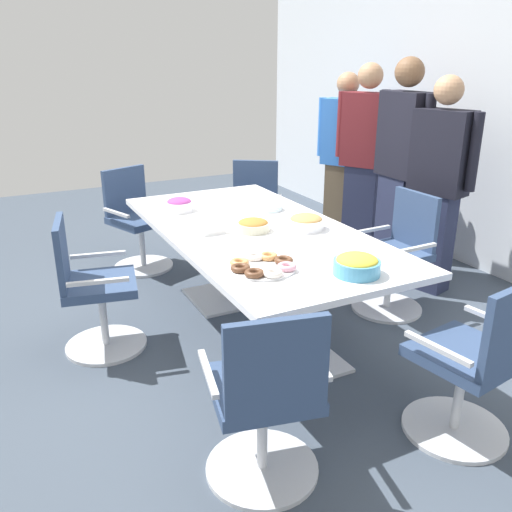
{
  "coord_description": "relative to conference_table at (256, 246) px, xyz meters",
  "views": [
    {
      "loc": [
        3.16,
        -1.59,
        1.87
      ],
      "look_at": [
        0.0,
        0.0,
        0.55
      ],
      "focal_mm": 37.98,
      "sensor_mm": 36.0,
      "label": 1
    }
  ],
  "objects": [
    {
      "name": "conference_table",
      "position": [
        0.0,
        0.0,
        0.0
      ],
      "size": [
        2.4,
        1.2,
        0.75
      ],
      "color": "white",
      "rests_on": "ground"
    },
    {
      "name": "office_chair_4",
      "position": [
        -0.21,
        -1.1,
        -0.22
      ],
      "size": [
        0.64,
        0.64,
        0.91
      ],
      "rotation": [
        0.0,
        0.0,
        -0.2
      ],
      "color": "silver",
      "rests_on": "ground"
    },
    {
      "name": "person_standing_2",
      "position": [
        -0.4,
        1.59,
        0.35
      ],
      "size": [
        0.61,
        0.24,
        1.86
      ],
      "rotation": [
        0.0,
        0.0,
        -3.13
      ],
      "color": "#232842",
      "rests_on": "ground"
    },
    {
      "name": "snack_bowl_cookies",
      "position": [
        0.16,
        0.3,
        0.18
      ],
      "size": [
        0.25,
        0.25,
        0.1
      ],
      "color": "white",
      "rests_on": "conference_table"
    },
    {
      "name": "ground_plane",
      "position": [
        0.0,
        0.0,
        -0.63
      ],
      "size": [
        10.0,
        10.0,
        0.01
      ],
      "primitive_type": "cube",
      "color": "#3D4754"
    },
    {
      "name": "person_standing_1",
      "position": [
        -1.0,
        1.67,
        0.32
      ],
      "size": [
        0.57,
        0.41,
        1.8
      ],
      "rotation": [
        0.0,
        0.0,
        -2.61
      ],
      "color": "#232842",
      "rests_on": "ground"
    },
    {
      "name": "person_standing_3",
      "position": [
        0.02,
        1.61,
        0.28
      ],
      "size": [
        0.61,
        0.33,
        1.73
      ],
      "rotation": [
        0.0,
        0.0,
        -2.87
      ],
      "color": "#232842",
      "rests_on": "ground"
    },
    {
      "name": "office_chair_5",
      "position": [
        1.37,
        -0.64,
        -0.22
      ],
      "size": [
        0.64,
        0.64,
        0.91
      ],
      "rotation": [
        0.0,
        0.0,
        1.36
      ],
      "color": "silver",
      "rests_on": "ground"
    },
    {
      "name": "plate_stack",
      "position": [
        -0.39,
        0.3,
        0.15
      ],
      "size": [
        0.23,
        0.23,
        0.04
      ],
      "color": "white",
      "rests_on": "conference_table"
    },
    {
      "name": "office_chair_2",
      "position": [
        -1.36,
        0.66,
        -0.22
      ],
      "size": [
        0.75,
        0.75,
        0.91
      ],
      "rotation": [
        0.0,
        0.0,
        -2.15
      ],
      "color": "silver",
      "rests_on": "ground"
    },
    {
      "name": "office_chair_1",
      "position": [
        0.2,
        1.1,
        -0.22
      ],
      "size": [
        0.56,
        0.56,
        0.91
      ],
      "rotation": [
        0.0,
        0.0,
        -3.11
      ],
      "color": "silver",
      "rests_on": "ground"
    },
    {
      "name": "person_standing_0",
      "position": [
        -1.34,
        1.67,
        0.27
      ],
      "size": [
        0.57,
        0.41,
        1.71
      ],
      "rotation": [
        0.0,
        0.0,
        -2.64
      ],
      "color": "brown",
      "rests_on": "ground"
    },
    {
      "name": "snack_bowl_candy_mix",
      "position": [
        -0.66,
        -0.32,
        0.18
      ],
      "size": [
        0.21,
        0.21,
        0.1
      ],
      "color": "white",
      "rests_on": "conference_table"
    },
    {
      "name": "snack_bowl_chips_yellow",
      "position": [
        0.98,
        0.12,
        0.18
      ],
      "size": [
        0.26,
        0.26,
        0.12
      ],
      "color": "#4C9EC6",
      "rests_on": "conference_table"
    },
    {
      "name": "office_chair_0",
      "position": [
        1.57,
        0.42,
        -0.22
      ],
      "size": [
        0.62,
        0.62,
        0.91
      ],
      "rotation": [
        0.0,
        0.0,
        -4.56
      ],
      "color": "silver",
      "rests_on": "ground"
    },
    {
      "name": "napkin_pile",
      "position": [
        -0.07,
        -0.31,
        0.16
      ],
      "size": [
        0.16,
        0.16,
        0.06
      ],
      "primitive_type": "cube",
      "color": "white",
      "rests_on": "conference_table"
    },
    {
      "name": "snack_bowl_pretzels",
      "position": [
        0.04,
        -0.04,
        0.17
      ],
      "size": [
        0.23,
        0.23,
        0.08
      ],
      "color": "beige",
      "rests_on": "conference_table"
    },
    {
      "name": "donut_platter",
      "position": [
        0.68,
        -0.3,
        0.15
      ],
      "size": [
        0.38,
        0.38,
        0.04
      ],
      "color": "white",
      "rests_on": "conference_table"
    },
    {
      "name": "office_chair_3",
      "position": [
        -1.57,
        -0.43,
        -0.22
      ],
      "size": [
        0.7,
        0.7,
        0.91
      ],
      "rotation": [
        0.0,
        0.0,
        -1.21
      ],
      "color": "silver",
      "rests_on": "ground"
    }
  ]
}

